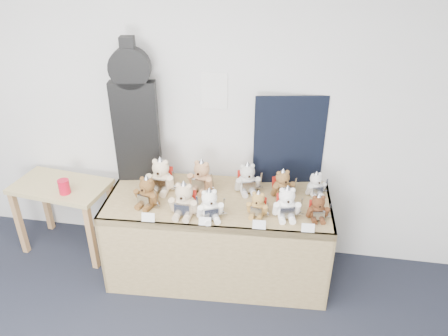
% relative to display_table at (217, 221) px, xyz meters
% --- Properties ---
extents(room_shell, '(6.00, 6.00, 6.00)m').
position_rel_display_table_xyz_m(room_shell, '(-0.10, 0.48, 0.91)').
color(room_shell, silver).
rests_on(room_shell, floor).
extents(display_table, '(1.82, 0.84, 0.74)m').
position_rel_display_table_xyz_m(display_table, '(0.00, 0.00, 0.00)').
color(display_table, olive).
rests_on(display_table, floor).
extents(side_table, '(0.86, 0.55, 0.68)m').
position_rel_display_table_xyz_m(side_table, '(-1.42, 0.17, -0.03)').
color(side_table, tan).
rests_on(side_table, floor).
extents(guitar_case, '(0.37, 0.17, 1.19)m').
position_rel_display_table_xyz_m(guitar_case, '(-0.72, 0.30, 0.74)').
color(guitar_case, black).
rests_on(guitar_case, display_table).
extents(navy_board, '(0.57, 0.13, 0.76)m').
position_rel_display_table_xyz_m(navy_board, '(0.51, 0.44, 0.54)').
color(navy_board, black).
rests_on(navy_board, display_table).
extents(red_cup, '(0.09, 0.09, 0.12)m').
position_rel_display_table_xyz_m(red_cup, '(-1.30, 0.04, 0.16)').
color(red_cup, red).
rests_on(red_cup, side_table).
extents(teddy_front_far_left, '(0.22, 0.21, 0.28)m').
position_rel_display_table_xyz_m(teddy_front_far_left, '(-0.52, -0.10, 0.27)').
color(teddy_front_far_left, brown).
rests_on(teddy_front_far_left, display_table).
extents(teddy_front_left, '(0.25, 0.21, 0.31)m').
position_rel_display_table_xyz_m(teddy_front_left, '(-0.21, -0.17, 0.28)').
color(teddy_front_left, '#C5AC8B').
rests_on(teddy_front_left, display_table).
extents(teddy_front_centre, '(0.23, 0.22, 0.27)m').
position_rel_display_table_xyz_m(teddy_front_centre, '(-0.02, -0.19, 0.27)').
color(teddy_front_centre, white).
rests_on(teddy_front_centre, display_table).
extents(teddy_front_right, '(0.18, 0.16, 0.23)m').
position_rel_display_table_xyz_m(teddy_front_right, '(0.32, -0.09, 0.25)').
color(teddy_front_right, '#A47B3E').
rests_on(teddy_front_right, display_table).
extents(teddy_front_far_right, '(0.24, 0.21, 0.28)m').
position_rel_display_table_xyz_m(teddy_front_far_right, '(0.53, -0.07, 0.27)').
color(teddy_front_far_right, white).
rests_on(teddy_front_far_right, display_table).
extents(teddy_front_end, '(0.19, 0.17, 0.23)m').
position_rel_display_table_xyz_m(teddy_front_end, '(0.76, -0.06, 0.25)').
color(teddy_front_end, '#55311D').
rests_on(teddy_front_end, display_table).
extents(teddy_back_left, '(0.26, 0.21, 0.32)m').
position_rel_display_table_xyz_m(teddy_back_left, '(-0.48, 0.13, 0.29)').
color(teddy_back_left, beige).
rests_on(teddy_back_left, display_table).
extents(teddy_back_centre_left, '(0.24, 0.22, 0.30)m').
position_rel_display_table_xyz_m(teddy_back_centre_left, '(-0.16, 0.19, 0.28)').
color(teddy_back_centre_left, tan).
rests_on(teddy_back_centre_left, display_table).
extents(teddy_back_centre_right, '(0.24, 0.22, 0.28)m').
position_rel_display_table_xyz_m(teddy_back_centre_right, '(0.21, 0.23, 0.27)').
color(teddy_back_centre_right, beige).
rests_on(teddy_back_centre_right, display_table).
extents(teddy_back_right, '(0.22, 0.21, 0.26)m').
position_rel_display_table_xyz_m(teddy_back_right, '(0.49, 0.21, 0.26)').
color(teddy_back_right, brown).
rests_on(teddy_back_right, display_table).
extents(teddy_back_end, '(0.19, 0.18, 0.22)m').
position_rel_display_table_xyz_m(teddy_back_end, '(0.75, 0.27, 0.25)').
color(teddy_back_end, silver).
rests_on(teddy_back_end, display_table).
extents(teddy_back_far_left, '(0.18, 0.14, 0.22)m').
position_rel_display_table_xyz_m(teddy_back_far_left, '(-0.50, 0.17, 0.25)').
color(teddy_back_far_left, '#A87E4E').
rests_on(teddy_back_far_left, display_table).
extents(entry_card_a, '(0.10, 0.03, 0.07)m').
position_rel_display_table_xyz_m(entry_card_a, '(-0.45, -0.31, 0.20)').
color(entry_card_a, silver).
rests_on(entry_card_a, display_table).
extents(entry_card_b, '(0.09, 0.02, 0.06)m').
position_rel_display_table_xyz_m(entry_card_b, '(-0.04, -0.28, 0.19)').
color(entry_card_b, silver).
rests_on(entry_card_b, display_table).
extents(entry_card_c, '(0.10, 0.03, 0.07)m').
position_rel_display_table_xyz_m(entry_card_c, '(0.35, -0.26, 0.20)').
color(entry_card_c, silver).
rests_on(entry_card_c, display_table).
extents(entry_card_d, '(0.09, 0.03, 0.07)m').
position_rel_display_table_xyz_m(entry_card_d, '(0.70, -0.24, 0.19)').
color(entry_card_d, silver).
rests_on(entry_card_d, display_table).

